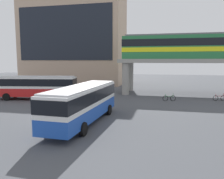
# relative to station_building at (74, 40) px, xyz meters

# --- Properties ---
(ground_plane) EXTENTS (120.00, 120.00, 0.00)m
(ground_plane) POSITION_rel_station_building_xyz_m (12.06, -21.44, -9.96)
(ground_plane) COLOR #47494F
(station_building) EXTENTS (22.83, 10.29, 19.91)m
(station_building) POSITION_rel_station_building_xyz_m (0.00, 0.00, 0.00)
(station_building) COLOR tan
(station_building) RESTS_ON ground_plane
(elevated_platform) EXTENTS (28.14, 6.53, 5.57)m
(elevated_platform) POSITION_rel_station_building_xyz_m (27.44, -12.34, -5.19)
(elevated_platform) COLOR #9E9B93
(elevated_platform) RESTS_ON ground_plane
(train) EXTENTS (25.39, 2.96, 3.84)m
(train) POSITION_rel_station_building_xyz_m (26.42, -12.34, -2.43)
(train) COLOR #26723F
(train) RESTS_ON elevated_platform
(bus_main) EXTENTS (3.11, 11.14, 3.22)m
(bus_main) POSITION_rel_station_building_xyz_m (13.84, -31.94, -7.97)
(bus_main) COLOR #1E4CB2
(bus_main) RESTS_ON ground_plane
(bus_secondary) EXTENTS (11.30, 4.27, 3.22)m
(bus_secondary) POSITION_rel_station_building_xyz_m (3.24, -21.99, -7.97)
(bus_secondary) COLOR red
(bus_secondary) RESTS_ON ground_plane
(bicycle_red) EXTENTS (1.74, 0.52, 1.04)m
(bicycle_red) POSITION_rel_station_building_xyz_m (27.74, -17.40, -9.60)
(bicycle_red) COLOR black
(bicycle_red) RESTS_ON ground_plane
(bicycle_green) EXTENTS (1.72, 0.61, 1.04)m
(bicycle_green) POSITION_rel_station_building_xyz_m (21.18, -19.09, -9.60)
(bicycle_green) COLOR black
(bicycle_green) RESTS_ON ground_plane
(pedestrian_waiting_near_stop) EXTENTS (0.48, 0.44, 1.67)m
(pedestrian_waiting_near_stop) POSITION_rel_station_building_xyz_m (10.28, -19.60, -9.18)
(pedestrian_waiting_near_stop) COLOR #26262D
(pedestrian_waiting_near_stop) RESTS_ON ground_plane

